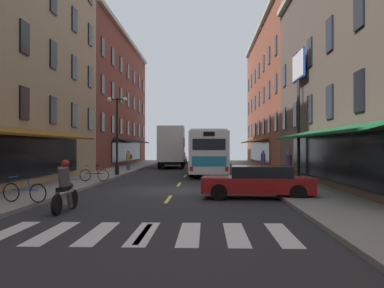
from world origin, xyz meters
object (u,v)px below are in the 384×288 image
at_px(sedan_near, 258,182).
at_px(pedestrian_near, 129,160).
at_px(transit_bus, 208,152).
at_px(pedestrian_mid, 263,161).
at_px(box_truck, 172,147).
at_px(billboard_sign, 299,81).
at_px(bicycle_near, 94,175).
at_px(street_lamp_twin, 117,132).
at_px(pedestrian_far, 289,165).
at_px(sedan_mid, 179,158).
at_px(motorcycle_rider, 65,190).
at_px(bicycle_mid, 25,192).

relative_size(sedan_near, pedestrian_near, 2.82).
height_order(transit_bus, pedestrian_mid, transit_bus).
xyz_separation_m(box_truck, sedan_near, (5.47, -24.06, -1.38)).
distance_m(billboard_sign, bicycle_near, 13.22).
bearing_deg(pedestrian_near, sedan_near, -162.66).
bearing_deg(transit_bus, street_lamp_twin, -152.14).
bearing_deg(pedestrian_mid, street_lamp_twin, 178.49).
bearing_deg(pedestrian_near, pedestrian_far, -141.01).
height_order(transit_bus, pedestrian_near, transit_bus).
bearing_deg(sedan_mid, street_lamp_twin, -97.41).
height_order(box_truck, pedestrian_near, box_truck).
height_order(transit_bus, sedan_mid, transit_bus).
bearing_deg(street_lamp_twin, motorcycle_rider, -83.73).
relative_size(bicycle_near, bicycle_mid, 1.01).
xyz_separation_m(sedan_near, motorcycle_rider, (-6.58, -3.69, 0.04)).
bearing_deg(pedestrian_mid, pedestrian_near, 149.22).
height_order(sedan_near, sedan_mid, sedan_mid).
xyz_separation_m(bicycle_mid, street_lamp_twin, (0.13, 14.31, 2.62)).
distance_m(bicycle_near, pedestrian_near, 11.15).
distance_m(bicycle_mid, street_lamp_twin, 14.55).
relative_size(sedan_near, bicycle_mid, 2.67).
bearing_deg(billboard_sign, bicycle_near, -170.17).
distance_m(sedan_near, bicycle_mid, 8.78).
bearing_deg(box_truck, pedestrian_near, -114.97).
bearing_deg(billboard_sign, street_lamp_twin, 163.79).
bearing_deg(box_truck, bicycle_mid, -96.31).
relative_size(sedan_near, pedestrian_far, 2.65).
bearing_deg(bicycle_near, motorcycle_rider, -79.84).
distance_m(bicycle_near, bicycle_mid, 8.85).
bearing_deg(transit_bus, bicycle_mid, -110.04).
xyz_separation_m(box_truck, bicycle_near, (-2.90, -17.74, -1.55)).
relative_size(billboard_sign, motorcycle_rider, 3.69).
bearing_deg(billboard_sign, sedan_near, -112.46).
bearing_deg(billboard_sign, sedan_mid, 109.40).
distance_m(motorcycle_rider, pedestrian_near, 21.25).
bearing_deg(pedestrian_near, pedestrian_mid, -106.92).
xyz_separation_m(box_truck, bicycle_mid, (-2.94, -26.58, -1.55)).
height_order(box_truck, street_lamp_twin, street_lamp_twin).
relative_size(transit_bus, pedestrian_far, 7.27).
xyz_separation_m(billboard_sign, sedan_near, (-3.46, -8.38, -5.34)).
height_order(sedan_mid, bicycle_mid, sedan_mid).
bearing_deg(box_truck, sedan_near, -77.19).
xyz_separation_m(transit_bus, sedan_mid, (-3.46, 18.54, -0.99)).
relative_size(pedestrian_mid, street_lamp_twin, 0.31).
xyz_separation_m(bicycle_mid, pedestrian_near, (-0.13, 19.98, 0.48)).
bearing_deg(bicycle_mid, motorcycle_rider, -32.61).
bearing_deg(pedestrian_far, motorcycle_rider, 25.80).
height_order(billboard_sign, pedestrian_mid, billboard_sign).
distance_m(sedan_mid, pedestrian_far, 27.60).
height_order(box_truck, sedan_near, box_truck).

